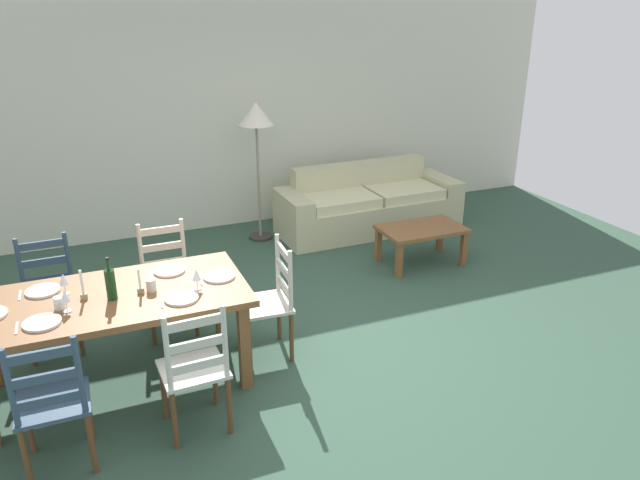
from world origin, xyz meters
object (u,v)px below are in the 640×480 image
at_px(wine_glass_near_right, 196,275).
at_px(coffee_cup_secondary, 59,303).
at_px(coffee_table, 421,233).
at_px(wine_glass_near_left, 65,297).
at_px(wine_bottle, 111,284).
at_px(wine_glass_far_left, 64,280).
at_px(dining_chair_near_right, 195,369).
at_px(dining_chair_head_east, 270,300).
at_px(dining_table, 113,306).
at_px(dining_chair_far_right, 167,279).
at_px(dining_chair_far_left, 50,296).
at_px(coffee_cup_primary, 151,285).
at_px(dining_chair_near_left, 52,403).
at_px(standing_lamp, 256,122).
at_px(couch, 367,206).

distance_m(wine_glass_near_right, coffee_cup_secondary, 0.93).
relative_size(wine_glass_near_right, coffee_cup_secondary, 1.79).
bearing_deg(coffee_table, wine_glass_near_left, -160.95).
height_order(wine_bottle, wine_glass_far_left, wine_bottle).
relative_size(dining_chair_near_right, dining_chair_head_east, 1.00).
bearing_deg(dining_table, dining_chair_head_east, -0.15).
relative_size(dining_table, dining_chair_far_right, 1.98).
height_order(dining_chair_far_left, dining_chair_head_east, same).
bearing_deg(coffee_cup_secondary, dining_chair_head_east, 2.74).
bearing_deg(dining_table, dining_chair_far_left, 120.39).
bearing_deg(wine_bottle, wine_glass_near_left, -165.92).
distance_m(dining_chair_head_east, coffee_table, 2.36).
relative_size(wine_glass_near_left, wine_glass_near_right, 1.00).
xyz_separation_m(dining_table, coffee_cup_primary, (0.28, -0.03, 0.13)).
xyz_separation_m(dining_chair_far_right, dining_chair_head_east, (0.69, -0.72, 0.00)).
bearing_deg(wine_glass_near_left, coffee_table, 19.05).
distance_m(dining_chair_near_right, coffee_table, 3.38).
height_order(wine_glass_near_left, wine_glass_near_right, same).
height_order(dining_chair_far_right, dining_chair_head_east, same).
height_order(wine_bottle, wine_glass_near_left, wine_bottle).
relative_size(dining_chair_head_east, wine_glass_near_left, 5.96).
distance_m(dining_chair_near_left, dining_chair_far_right, 1.74).
xyz_separation_m(wine_glass_far_left, standing_lamp, (2.16, 2.35, 0.55)).
bearing_deg(coffee_cup_primary, wine_bottle, -175.13).
height_order(dining_chair_far_left, coffee_cup_primary, dining_chair_far_left).
bearing_deg(dining_chair_near_left, wine_glass_near_right, 31.53).
height_order(coffee_cup_secondary, coffee_table, coffee_cup_secondary).
relative_size(dining_chair_head_east, standing_lamp, 0.59).
distance_m(dining_chair_far_right, dining_chair_head_east, 1.00).
relative_size(wine_glass_near_right, couch, 0.07).
height_order(coffee_table, standing_lamp, standing_lamp).
bearing_deg(dining_chair_near_left, dining_chair_far_left, 90.46).
height_order(wine_bottle, standing_lamp, standing_lamp).
relative_size(dining_table, dining_chair_far_left, 1.98).
height_order(dining_chair_far_right, couch, dining_chair_far_right).
xyz_separation_m(dining_chair_head_east, wine_bottle, (-1.17, -0.05, 0.39)).
bearing_deg(dining_chair_near_left, wine_glass_far_left, 81.51).
xyz_separation_m(dining_chair_head_east, wine_glass_far_left, (-1.47, 0.15, 0.38)).
bearing_deg(standing_lamp, wine_bottle, -126.10).
distance_m(dining_chair_head_east, coffee_cup_primary, 0.96).
height_order(dining_chair_near_left, dining_chair_head_east, same).
bearing_deg(coffee_cup_secondary, dining_chair_far_right, 43.93).
relative_size(wine_glass_near_left, wine_glass_far_left, 1.00).
bearing_deg(dining_chair_near_left, dining_table, 60.42).
bearing_deg(coffee_cup_secondary, dining_chair_near_left, -97.75).
xyz_separation_m(wine_glass_near_left, wine_glass_near_right, (0.88, -0.01, 0.00)).
xyz_separation_m(wine_glass_near_right, coffee_cup_secondary, (-0.93, 0.06, -0.07)).
bearing_deg(coffee_cup_primary, dining_chair_far_right, 74.46).
xyz_separation_m(dining_table, coffee_table, (3.26, 1.09, -0.31)).
distance_m(dining_chair_near_left, dining_chair_head_east, 1.78).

